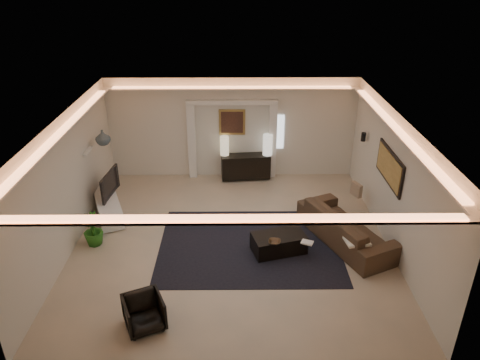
{
  "coord_description": "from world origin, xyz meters",
  "views": [
    {
      "loc": [
        0.12,
        -8.58,
        5.79
      ],
      "look_at": [
        0.2,
        0.6,
        1.25
      ],
      "focal_mm": 33.63,
      "sensor_mm": 36.0,
      "label": 1
    }
  ],
  "objects_px": {
    "coffee_table": "(279,243)",
    "armchair": "(144,313)",
    "console": "(246,166)",
    "sofa": "(346,227)"
  },
  "relations": [
    {
      "from": "console",
      "to": "coffee_table",
      "type": "height_order",
      "value": "console"
    },
    {
      "from": "console",
      "to": "sofa",
      "type": "relative_size",
      "value": 0.54
    },
    {
      "from": "coffee_table",
      "to": "console",
      "type": "bearing_deg",
      "value": 84.33
    },
    {
      "from": "console",
      "to": "coffee_table",
      "type": "relative_size",
      "value": 1.23
    },
    {
      "from": "coffee_table",
      "to": "sofa",
      "type": "bearing_deg",
      "value": -1.89
    },
    {
      "from": "console",
      "to": "coffee_table",
      "type": "distance_m",
      "value": 3.69
    },
    {
      "from": "coffee_table",
      "to": "armchair",
      "type": "distance_m",
      "value": 3.37
    },
    {
      "from": "console",
      "to": "armchair",
      "type": "bearing_deg",
      "value": -113.25
    },
    {
      "from": "sofa",
      "to": "armchair",
      "type": "distance_m",
      "value": 4.83
    },
    {
      "from": "armchair",
      "to": "coffee_table",
      "type": "bearing_deg",
      "value": 17.41
    }
  ]
}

